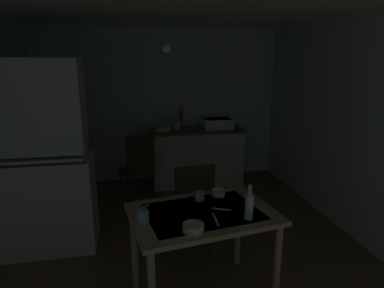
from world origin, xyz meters
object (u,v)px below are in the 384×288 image
sink_basin (217,123)px  chair_far_side (191,208)px  chair_by_counter (138,168)px  glass_bottle (249,205)px  serving_bowl_wide (219,192)px  hand_pump (181,118)px  mixing_bowl_counter (162,128)px  mug_tall (200,196)px  hutch_cabinet (42,165)px  dining_table (203,224)px

sink_basin → chair_far_side: size_ratio=0.45×
chair_by_counter → glass_bottle: 2.29m
serving_bowl_wide → glass_bottle: 0.48m
hand_pump → chair_far_side: bearing=-96.3°
mixing_bowl_counter → serving_bowl_wide: 2.29m
chair_far_side → mug_tall: size_ratio=11.98×
chair_by_counter → glass_bottle: glass_bottle is taller
hutch_cabinet → hand_pump: hutch_cabinet is taller
mug_tall → serving_bowl_wide: bearing=19.5°
sink_basin → hand_pump: (-0.56, 0.05, 0.09)m
dining_table → mug_tall: (0.02, 0.22, 0.14)m
hand_pump → hutch_cabinet: bearing=-135.6°
chair_by_counter → serving_bowl_wide: chair_by_counter is taller
hutch_cabinet → chair_far_side: hutch_cabinet is taller
dining_table → chair_by_counter: (-0.44, 1.96, -0.15)m
hand_pump → chair_far_side: 2.12m
hutch_cabinet → serving_bowl_wide: hutch_cabinet is taller
chair_far_side → glass_bottle: (0.28, -0.78, 0.36)m
sink_basin → mug_tall: 2.52m
sink_basin → mixing_bowl_counter: (-0.87, -0.05, -0.04)m
sink_basin → chair_far_side: bearing=-111.5°
dining_table → serving_bowl_wide: 0.37m
hutch_cabinet → serving_bowl_wide: 1.77m
glass_bottle → sink_basin: bearing=79.7°
hand_pump → chair_by_counter: bearing=-135.0°
mixing_bowl_counter → glass_bottle: bearing=-82.4°
serving_bowl_wide → hutch_cabinet: bearing=154.7°
chair_far_side → glass_bottle: glass_bottle is taller
sink_basin → dining_table: (-0.81, -2.60, -0.29)m
sink_basin → hand_pump: hand_pump is taller
mixing_bowl_counter → chair_far_side: size_ratio=0.26×
hand_pump → mixing_bowl_counter: 0.35m
sink_basin → serving_bowl_wide: (-0.61, -2.32, -0.16)m
sink_basin → chair_far_side: (-0.79, -2.00, -0.43)m
dining_table → serving_bowl_wide: size_ratio=10.52×
chair_by_counter → glass_bottle: size_ratio=3.65×
sink_basin → chair_by_counter: 1.48m
sink_basin → mug_tall: (-0.79, -2.38, -0.15)m
sink_basin → serving_bowl_wide: sink_basin is taller
sink_basin → dining_table: bearing=-107.3°
chair_far_side → dining_table: bearing=-92.3°
chair_by_counter → mug_tall: chair_by_counter is taller
dining_table → mixing_bowl_counter: bearing=91.3°
serving_bowl_wide → hand_pump: bearing=88.9°
mug_tall → hutch_cabinet: bearing=150.0°
sink_basin → mug_tall: sink_basin is taller
hand_pump → mug_tall: hand_pump is taller
mug_tall → sink_basin: bearing=71.7°
dining_table → chair_by_counter: size_ratio=1.24×
chair_far_side → serving_bowl_wide: 0.46m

